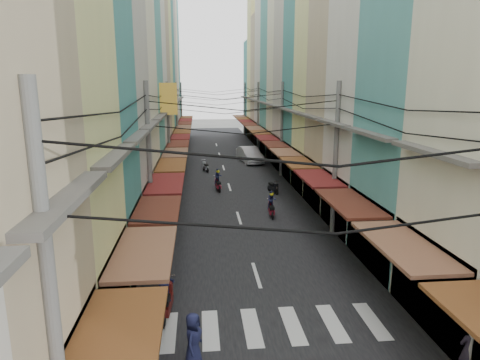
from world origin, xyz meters
TOP-DOWN VIEW (x-y plane):
  - ground at (0.00, 0.00)m, footprint 160.00×160.00m
  - road at (0.00, 20.00)m, footprint 10.00×80.00m
  - sidewalk_left at (-6.50, 20.00)m, footprint 3.00×80.00m
  - sidewalk_right at (6.50, 20.00)m, footprint 3.00×80.00m
  - crosswalk at (-0.00, -6.00)m, footprint 7.55×2.40m
  - building_row_left at (-7.92, 16.56)m, footprint 7.80×67.67m
  - building_row_right at (7.92, 16.45)m, footprint 7.80×68.98m
  - utility_poles at (0.00, 15.01)m, footprint 10.20×66.13m
  - white_car at (2.90, 24.66)m, footprint 6.01×3.13m
  - bicycle at (5.82, -1.33)m, footprint 1.54×0.92m
  - moving_scooters at (-1.00, 5.68)m, footprint 7.19×27.24m
  - parked_scooters at (4.33, -3.83)m, footprint 13.12×12.47m
  - pedestrians at (-3.91, 3.58)m, footprint 11.98×22.35m
  - market_umbrella at (6.34, -1.77)m, footprint 2.18×2.18m
  - traffic_sign at (5.08, -3.81)m, footprint 0.10×0.70m

SIDE VIEW (x-z plane):
  - ground at x=0.00m, z-range 0.00..0.00m
  - white_car at x=2.90m, z-range -1.01..1.01m
  - bicycle at x=5.82m, z-range -0.50..0.50m
  - road at x=0.00m, z-range 0.00..0.02m
  - crosswalk at x=0.00m, z-range 0.02..0.03m
  - sidewalk_left at x=-6.50m, z-range 0.00..0.06m
  - sidewalk_right at x=6.50m, z-range 0.00..0.06m
  - parked_scooters at x=4.33m, z-range -0.03..0.94m
  - moving_scooters at x=-1.00m, z-range -0.46..1.51m
  - pedestrians at x=-3.91m, z-range -0.09..2.16m
  - market_umbrella at x=6.34m, z-range 0.88..3.18m
  - traffic_sign at x=5.08m, z-range 0.76..3.96m
  - utility_poles at x=0.00m, z-range 2.49..10.69m
  - building_row_right at x=7.92m, z-range -1.89..20.71m
  - building_row_left at x=-7.92m, z-range -2.07..21.63m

